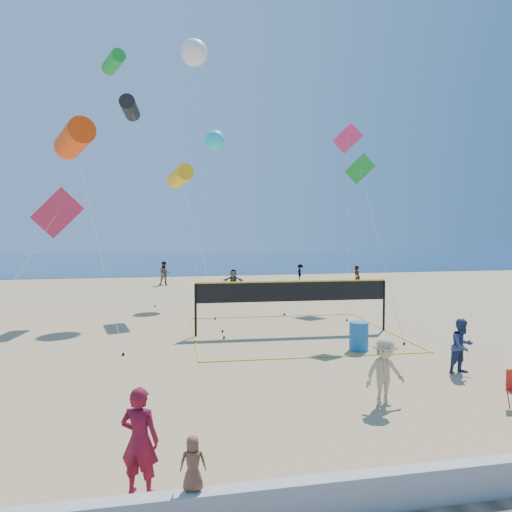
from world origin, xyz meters
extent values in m
plane|color=tan|center=(0.00, 0.00, 0.00)|extent=(120.00, 120.00, 0.00)
cube|color=navy|center=(0.00, 62.00, 0.01)|extent=(140.00, 50.00, 0.03)
cube|color=#B3B2AE|center=(0.00, -3.00, 0.30)|extent=(32.00, 0.30, 0.60)
imported|color=maroon|center=(-3.27, -1.75, 0.90)|extent=(0.77, 0.65, 1.80)
imported|color=brown|center=(-2.49, -2.94, 1.00)|extent=(0.42, 0.31, 0.80)
imported|color=navy|center=(6.19, 3.35, 0.84)|extent=(0.94, 0.81, 1.68)
imported|color=tan|center=(2.58, 1.22, 0.85)|extent=(1.18, 0.79, 1.69)
imported|color=gray|center=(2.54, 23.95, 0.82)|extent=(1.60, 0.91, 1.65)
imported|color=gray|center=(11.52, 23.51, 0.89)|extent=(0.48, 0.69, 1.79)
imported|color=gray|center=(-1.99, 29.80, 0.94)|extent=(0.94, 0.74, 1.88)
imported|color=gray|center=(9.29, 30.18, 0.73)|extent=(0.81, 1.07, 1.47)
cylinder|color=black|center=(5.53, 0.51, 0.23)|extent=(0.05, 0.26, 0.66)
cylinder|color=#1963A3|center=(4.30, 6.71, 0.52)|extent=(0.72, 0.72, 1.03)
cylinder|color=black|center=(-1.28, 10.31, 1.09)|extent=(0.10, 0.10, 2.17)
cylinder|color=black|center=(6.86, 9.92, 1.09)|extent=(0.10, 0.10, 2.17)
cube|color=black|center=(2.79, 10.11, 1.77)|extent=(8.14, 0.41, 0.82)
cube|color=yellow|center=(2.79, 10.11, 2.20)|extent=(8.14, 0.42, 0.06)
cube|color=yellow|center=(2.60, 6.04, 0.01)|extent=(8.34, 0.45, 0.02)
cube|color=yellow|center=(2.99, 14.18, 0.01)|extent=(8.34, 0.45, 0.02)
cylinder|color=#FD4307|center=(-6.33, 13.63, 8.43)|extent=(2.18, 3.12, 1.57)
cylinder|color=silver|center=(-5.18, 10.66, 4.24)|extent=(2.32, 5.97, 8.38)
cylinder|color=black|center=(-4.03, 7.68, 0.05)|extent=(0.08, 0.08, 0.10)
cylinder|color=black|center=(-4.07, 18.37, 11.02)|extent=(1.09, 2.10, 1.10)
cylinder|color=silver|center=(-2.14, 14.00, 5.53)|extent=(3.89, 8.74, 10.98)
cylinder|color=black|center=(-0.21, 9.64, 0.05)|extent=(0.08, 0.08, 0.10)
cylinder|color=yellow|center=(-1.47, 16.89, 7.22)|extent=(1.37, 2.27, 1.16)
cylinder|color=silver|center=(-0.78, 13.89, 3.64)|extent=(1.41, 6.02, 7.18)
cylinder|color=black|center=(-0.08, 10.89, 0.05)|extent=(0.08, 0.08, 0.10)
cube|color=#BD2545|center=(-6.43, 9.64, 5.00)|extent=(1.95, 0.32, 1.92)
cylinder|color=silver|center=(-7.47, 7.10, 2.52)|extent=(2.10, 5.09, 4.96)
cube|color=green|center=(5.76, 10.08, 6.98)|extent=(1.34, 0.24, 1.33)
cylinder|color=silver|center=(6.05, 8.61, 3.52)|extent=(0.61, 2.94, 6.94)
cylinder|color=black|center=(6.35, 7.15, 0.05)|extent=(0.08, 0.08, 0.10)
cube|color=#F12F64|center=(8.90, 19.15, 10.01)|extent=(1.84, 0.44, 1.85)
cylinder|color=silver|center=(7.51, 15.71, 5.03)|extent=(2.80, 6.90, 9.96)
cylinder|color=black|center=(6.12, 12.27, 0.05)|extent=(0.08, 0.08, 0.10)
sphere|color=white|center=(-0.41, 20.13, 14.84)|extent=(2.00, 2.00, 1.57)
cylinder|color=silver|center=(-0.20, 17.07, 7.44)|extent=(0.42, 6.13, 14.79)
cylinder|color=black|center=(0.00, 14.01, 0.05)|extent=(0.08, 0.08, 0.10)
sphere|color=#20DFE6|center=(1.05, 22.03, 10.09)|extent=(1.38, 1.38, 1.29)
cylinder|color=silver|center=(2.34, 18.24, 5.07)|extent=(2.59, 7.59, 10.05)
cylinder|color=black|center=(3.62, 14.45, 0.05)|extent=(0.08, 0.08, 0.10)
cylinder|color=green|center=(-5.15, 22.31, 14.68)|extent=(1.62, 2.30, 1.16)
cylinder|color=silver|center=(-4.00, 20.47, 7.37)|extent=(2.33, 3.70, 14.64)
cylinder|color=black|center=(-2.84, 18.63, 0.05)|extent=(0.08, 0.08, 0.10)
camera|label=1|loc=(-3.06, -10.01, 4.37)|focal=35.00mm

